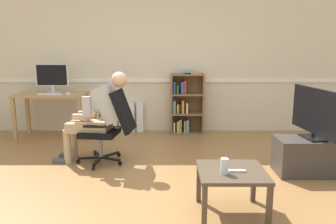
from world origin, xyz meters
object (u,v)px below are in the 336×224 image
Objects in this scene: tv_stand at (310,156)px; coffee_table at (231,177)px; keyboard at (49,94)px; person_seated at (96,115)px; computer_desk at (50,100)px; computer_mouse at (67,94)px; office_chair at (109,124)px; drinking_glass at (223,166)px; imac_monitor at (51,76)px; spare_remote at (236,171)px; radiator at (117,117)px; bookshelf at (184,104)px; tv_screen at (314,112)px.

tv_stand is 1.39× the size of coffee_table.
person_seated is (1.00, -1.09, -0.12)m from keyboard.
tv_stand is at bearing -22.21° from keyboard.
computer_desk reaches higher than tv_stand.
tv_stand is at bearing 40.63° from coffee_table.
computer_mouse is 0.10× the size of office_chair.
drinking_glass is at bearing -139.27° from tv_stand.
computer_mouse reaches higher than keyboard.
person_seated is (1.03, -1.23, 0.01)m from computer_desk.
imac_monitor is 3.63× the size of spare_remote.
computer_desk is at bearing -159.58° from radiator.
spare_remote is at bearing -63.50° from radiator.
radiator is 0.76× the size of person_seated.
computer_desk is 0.19m from keyboard.
imac_monitor is 0.45× the size of person_seated.
office_chair is (-1.06, -1.54, 0.01)m from bookshelf.
tv_stand is (3.69, -1.63, -0.42)m from computer_desk.
office_chair is (0.88, -1.13, -0.25)m from computer_mouse.
drinking_glass is (1.40, -3.10, 0.23)m from radiator.
bookshelf reaches higher than tv_screen.
bookshelf is 8.03× the size of drinking_glass.
office_chair is (1.19, -1.33, -0.51)m from imac_monitor.
bookshelf reaches higher than radiator.
tv_stand is 0.54m from tv_screen.
keyboard is 0.36× the size of bookshelf.
tv_screen is (0.00, 0.00, 0.54)m from tv_stand.
computer_desk is 2.10× the size of imac_monitor.
drinking_glass is at bearing -137.89° from coffee_table.
computer_mouse is 3.70m from tv_screen.
imac_monitor reaches higher than coffee_table.
keyboard reaches higher than spare_remote.
person_seated is 2.05m from drinking_glass.
office_chair reaches higher than coffee_table.
computer_desk is at bearing -132.83° from person_seated.
tv_screen is (3.70, -1.63, 0.12)m from computer_desk.
tv_stand is (3.66, -1.49, -0.55)m from keyboard.
drinking_glass is at bearing -47.84° from computer_desk.
tv_screen is at bearing -24.17° from computer_mouse.
office_chair reaches higher than drinking_glass.
tv_stand is at bearing -23.87° from computer_desk.
computer_mouse is 1.45m from office_chair.
keyboard is 1.63m from office_chair.
radiator is (-1.21, 0.10, -0.25)m from bookshelf.
drinking_glass is (1.42, -1.48, -0.15)m from person_seated.
person_seated is at bearing 171.36° from tv_stand.
person_seated is (-0.02, -1.62, 0.38)m from radiator.
computer_mouse is at bearing -134.93° from office_chair.
computer_desk is 1.16× the size of office_chair.
computer_mouse is 2.00m from bookshelf.
computer_mouse is 0.12× the size of tv_stand.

